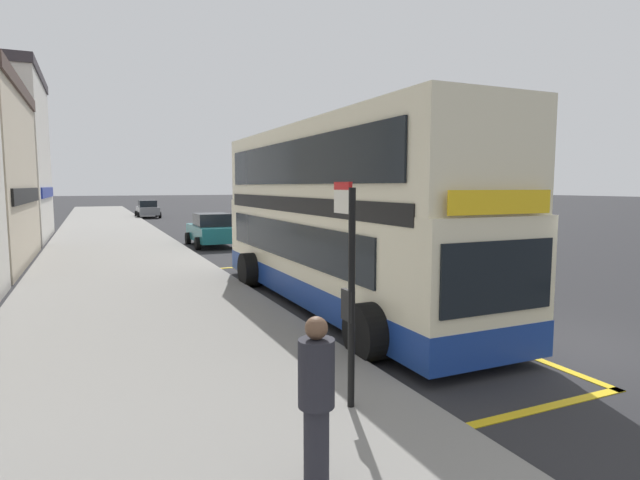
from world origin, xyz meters
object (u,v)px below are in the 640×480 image
bus_stop_sign (349,277)px  parked_car_teal_behind (212,230)px  double_decker_bus (336,222)px  parked_car_grey_far (148,209)px  pedestrian_waiting_near_sign (316,397)px

bus_stop_sign → parked_car_teal_behind: bearing=82.8°
double_decker_bus → parked_car_grey_far: 38.74m
parked_car_teal_behind → parked_car_grey_far: (-0.56, 25.06, 0.00)m
bus_stop_sign → parked_car_grey_far: bearing=87.6°
double_decker_bus → bus_stop_sign: double_decker_bus is taller
bus_stop_sign → double_decker_bus: bearing=65.5°
parked_car_grey_far → double_decker_bus: bearing=-86.8°
parked_car_teal_behind → parked_car_grey_far: same height
bus_stop_sign → pedestrian_waiting_near_sign: bus_stop_sign is taller
pedestrian_waiting_near_sign → parked_car_grey_far: bearing=86.3°
parked_car_grey_far → pedestrian_waiting_near_sign: (-2.99, -45.88, 0.23)m
parked_car_grey_far → pedestrian_waiting_near_sign: pedestrian_waiting_near_sign is taller
parked_car_teal_behind → parked_car_grey_far: size_ratio=1.00×
bus_stop_sign → parked_car_grey_far: (1.87, 44.36, -1.01)m
double_decker_bus → pedestrian_waiting_near_sign: bearing=-117.3°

